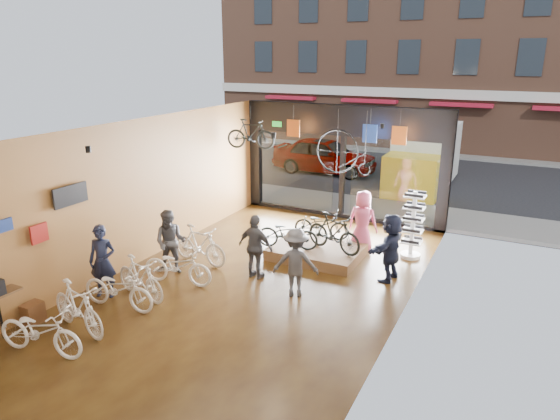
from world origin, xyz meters
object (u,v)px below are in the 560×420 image
Objects in this scene: floor_bike_2 at (118,289)px; customer_1 at (171,242)px; sunglasses_rack at (413,225)px; box_truck at (422,159)px; floor_bike_4 at (178,266)px; floor_bike_1 at (78,308)px; customer_3 at (296,263)px; floor_bike_3 at (140,278)px; customer_2 at (256,247)px; hung_bike at (251,134)px; display_bike_right at (321,224)px; customer_5 at (390,247)px; customer_0 at (103,261)px; floor_bike_0 at (40,331)px; floor_bike_5 at (200,245)px; display_bike_mid at (334,233)px; display_bike_left at (288,233)px; customer_4 at (363,221)px; street_car at (325,155)px; display_platform at (317,252)px; penny_farthing at (346,154)px.

customer_1 is at bearing -0.37° from floor_bike_2.
sunglasses_rack reaches higher than floor_bike_2.
box_truck is 12.26m from floor_bike_4.
floor_bike_1 is 1.08× the size of customer_3.
floor_bike_3 is 1.00× the size of customer_2.
display_bike_right is at bearing -123.77° from hung_bike.
customer_0 is at bearing -46.56° from customer_5.
floor_bike_5 is (0.17, 4.79, 0.05)m from floor_bike_0.
customer_0 is at bearing 165.08° from hung_bike.
display_bike_mid is 1.03× the size of customer_1.
floor_bike_5 is at bearing -11.24° from floor_bike_0.
sunglasses_rack is at bearing -74.15° from display_bike_left.
customer_0 is at bearing 53.29° from customer_4.
street_car is 2.96× the size of floor_bike_3.
customer_3 is at bearing -17.02° from customer_1.
floor_bike_3 is at bearing -2.01° from customer_0.
floor_bike_2 is at bearing -120.81° from display_platform.
display_bike_right is at bearing 21.13° from customer_4.
box_truck is 8.11m from display_bike_right.
floor_bike_1 is at bearing 67.05° from customer_2.
street_car is at bearing -1.26° from floor_bike_2.
customer_0 reaches higher than customer_1.
display_platform is at bearing -49.15° from floor_bike_5.
customer_5 is (1.12, -9.21, -0.39)m from box_truck.
floor_bike_4 is 1.04× the size of display_bike_mid.
floor_bike_4 is 1.08× the size of customer_2.
floor_bike_0 is 2.57m from floor_bike_3.
penny_farthing is at bearing 170.54° from sunglasses_rack.
customer_1 reaches higher than display_platform.
display_bike_right is (2.53, 4.71, 0.22)m from floor_bike_3.
floor_bike_2 is 2.07m from customer_1.
floor_bike_5 is at bearing 136.07° from display_bike_mid.
customer_0 reaches higher than display_bike_right.
customer_2 is at bearing -121.17° from sunglasses_rack.
floor_bike_1 is 2.69m from floor_bike_4.
customer_5 is at bearing -51.41° from penny_farthing.
customer_0 is (-0.69, 1.39, 0.33)m from floor_bike_1.
sunglasses_rack is at bearing -109.28° from hung_bike.
display_bike_left is 1.00× the size of customer_1.
floor_bike_5 is 5.77m from sunglasses_rack.
display_bike_right is 0.95× the size of customer_1.
customer_5 is at bearing -31.30° from floor_bike_1.
floor_bike_4 is at bearing 26.59° from customer_0.
floor_bike_4 is at bearing -5.01° from floor_bike_3.
box_truck is 3.61× the size of floor_bike_1.
customer_0 is 7.57m from penny_farthing.
sunglasses_rack is (5.24, 3.76, 0.11)m from customer_1.
display_bike_mid is 4.26m from customer_1.
hung_bike is at bearing -105.13° from customer_5.
street_car is 2.96× the size of customer_2.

